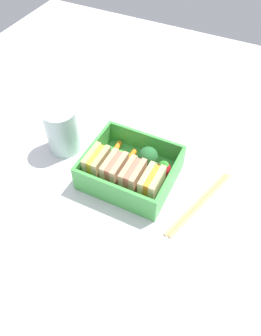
{
  "coord_description": "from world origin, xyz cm",
  "views": [
    {
      "loc": [
        -17.28,
        35.27,
        48.92
      ],
      "look_at": [
        0.0,
        0.0,
        2.7
      ],
      "focal_mm": 35.0,
      "sensor_mm": 36.0,
      "label": 1
    }
  ],
  "objects": [
    {
      "name": "bento_rim",
      "position": [
        0.0,
        0.0,
        3.39
      ],
      "size": [
        16.23,
        14.22,
        4.38
      ],
      "color": "green",
      "rests_on": "bento_tray"
    },
    {
      "name": "broccoli_floret",
      "position": [
        -2.17,
        -3.01,
        3.87
      ],
      "size": [
        3.78,
        3.78,
        4.62
      ],
      "color": "#8BC06D",
      "rests_on": "bento_tray"
    },
    {
      "name": "sandwich_center_right",
      "position": [
        5.41,
        2.8,
        3.97
      ],
      "size": [
        2.95,
        5.59,
        5.55
      ],
      "color": "tan",
      "rests_on": "bento_tray"
    },
    {
      "name": "ground_plane",
      "position": [
        0.0,
        0.0,
        -1.0
      ],
      "size": [
        120.0,
        120.0,
        2.0
      ],
      "primitive_type": "cube",
      "color": "silver"
    },
    {
      "name": "carrot_stick_far_left",
      "position": [
        5.14,
        -3.25,
        1.74
      ],
      "size": [
        1.33,
        5.26,
        1.09
      ],
      "primitive_type": "cylinder",
      "rotation": [
        1.57,
        0.0,
        3.19
      ],
      "color": "orange",
      "rests_on": "bento_tray"
    },
    {
      "name": "sandwich_left",
      "position": [
        -5.41,
        2.8,
        3.97
      ],
      "size": [
        2.95,
        5.59,
        5.55
      ],
      "color": "#D3C17D",
      "rests_on": "bento_tray"
    },
    {
      "name": "bento_tray",
      "position": [
        0.0,
        0.0,
        0.6
      ],
      "size": [
        16.23,
        14.22,
        1.2
      ],
      "primitive_type": "cube",
      "color": "green",
      "rests_on": "ground_plane"
    },
    {
      "name": "carrot_stick_left",
      "position": [
        1.58,
        -3.05,
        1.73
      ],
      "size": [
        1.11,
        4.23,
        1.06
      ],
      "primitive_type": "cylinder",
      "rotation": [
        1.57,
        0.0,
        3.13
      ],
      "color": "orange",
      "rests_on": "bento_tray"
    },
    {
      "name": "drinking_glass",
      "position": [
        15.59,
        -1.23,
        4.78
      ],
      "size": [
        6.43,
        6.43,
        9.56
      ],
      "primitive_type": "cylinder",
      "color": "silver",
      "rests_on": "ground_plane"
    },
    {
      "name": "strawberry_far_left",
      "position": [
        -5.59,
        -2.47,
        2.76
      ],
      "size": [
        2.88,
        2.88,
        3.48
      ],
      "color": "red",
      "rests_on": "bento_tray"
    },
    {
      "name": "sandwich_center_left",
      "position": [
        -1.8,
        2.8,
        3.97
      ],
      "size": [
        2.95,
        5.59,
        5.55
      ],
      "color": "tan",
      "rests_on": "bento_tray"
    },
    {
      "name": "sandwich_center",
      "position": [
        1.8,
        2.8,
        3.97
      ],
      "size": [
        2.95,
        5.59,
        5.55
      ],
      "color": "tan",
      "rests_on": "bento_tray"
    },
    {
      "name": "chopstick_pair",
      "position": [
        -13.79,
        -0.15,
        0.35
      ],
      "size": [
        6.96,
        17.95,
        0.7
      ],
      "color": "tan",
      "rests_on": "ground_plane"
    },
    {
      "name": "folded_napkin",
      "position": [
        0.92,
        -15.2,
        0.2
      ],
      "size": [
        13.72,
        13.24,
        0.4
      ],
      "primitive_type": "cube",
      "rotation": [
        0.0,
        0.0,
        0.38
      ],
      "color": "silver",
      "rests_on": "ground_plane"
    }
  ]
}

